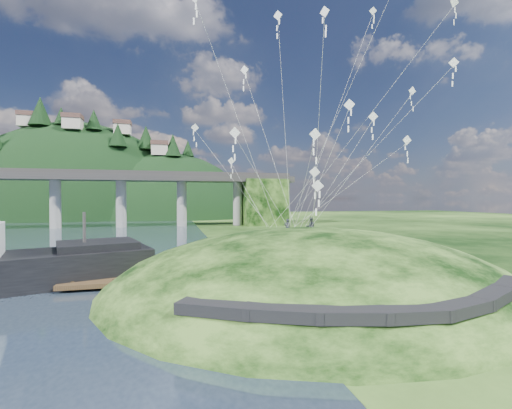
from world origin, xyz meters
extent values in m
plane|color=black|center=(0.00, 0.00, 0.00)|extent=(320.00, 320.00, 0.00)
ellipsoid|color=black|center=(8.00, 2.00, -1.50)|extent=(36.00, 32.00, 13.00)
cube|color=black|center=(-1.50, -8.00, 2.03)|extent=(4.32, 3.62, 0.71)
cube|color=black|center=(1.50, -9.65, 2.09)|extent=(4.10, 2.97, 0.61)
cube|color=black|center=(4.50, -10.65, 2.08)|extent=(3.85, 2.37, 0.62)
cube|color=black|center=(7.50, -11.10, 2.04)|extent=(3.62, 1.83, 0.66)
cube|color=black|center=(10.50, -10.90, 2.05)|extent=(3.82, 2.27, 0.68)
cube|color=black|center=(13.50, -9.95, 2.14)|extent=(4.11, 2.97, 0.71)
cube|color=black|center=(16.50, -8.40, 2.16)|extent=(4.26, 3.43, 0.66)
cylinder|color=gray|center=(-32.00, 70.00, 6.50)|extent=(2.60, 2.60, 13.00)
cylinder|color=gray|center=(-16.50, 70.00, 6.50)|extent=(2.60, 2.60, 13.00)
cylinder|color=gray|center=(-1.00, 70.00, 6.50)|extent=(2.60, 2.60, 13.00)
cylinder|color=gray|center=(14.50, 70.00, 6.50)|extent=(2.60, 2.60, 13.00)
cube|color=black|center=(22.00, 70.00, 6.50)|extent=(12.00, 11.00, 13.00)
ellipsoid|color=black|center=(-40.00, 126.00, -6.00)|extent=(96.00, 68.00, 88.00)
ellipsoid|color=black|center=(-5.00, 118.00, -10.00)|extent=(76.00, 56.00, 72.00)
cone|color=black|center=(-49.87, 114.63, 39.23)|extent=(8.01, 8.01, 10.54)
cone|color=black|center=(-42.87, 114.06, 37.88)|extent=(4.97, 4.97, 6.54)
cone|color=black|center=(-31.40, 112.04, 36.68)|extent=(5.83, 5.83, 7.67)
cone|color=black|center=(-22.45, 107.08, 30.58)|extent=(6.47, 6.47, 8.51)
cone|color=black|center=(-13.22, 113.99, 31.23)|extent=(7.13, 7.13, 9.38)
cone|color=black|center=(-3.12, 109.03, 27.87)|extent=(6.56, 6.56, 8.63)
cone|color=black|center=(2.77, 114.63, 27.68)|extent=(4.88, 4.88, 6.42)
cube|color=beige|center=(-55.00, 118.00, 35.99)|extent=(6.00, 5.00, 4.00)
cube|color=brown|center=(-55.00, 118.00, 38.69)|extent=(6.40, 5.40, 1.60)
cube|color=beige|center=(-38.00, 110.00, 34.28)|extent=(6.00, 5.00, 4.00)
cube|color=brown|center=(-38.00, 110.00, 36.98)|extent=(6.40, 5.40, 1.60)
cube|color=beige|center=(-22.00, 116.00, 34.18)|extent=(6.00, 5.00, 4.00)
cube|color=brown|center=(-22.00, 116.00, 36.88)|extent=(6.40, 5.40, 1.60)
cube|color=beige|center=(-8.00, 110.00, 25.88)|extent=(6.00, 5.00, 4.00)
cube|color=brown|center=(-8.00, 110.00, 28.58)|extent=(6.40, 5.40, 1.60)
cube|color=black|center=(-10.47, 9.36, 3.22)|extent=(8.02, 7.30, 0.67)
cylinder|color=#2D2B2B|center=(-11.53, 9.02, 4.66)|extent=(0.27, 0.27, 3.33)
cube|color=#362516|center=(-5.21, 5.61, 0.49)|extent=(15.10, 2.43, 0.38)
cylinder|color=#362516|center=(-11.68, 5.58, 0.22)|extent=(0.32, 0.32, 1.08)
cylinder|color=#362516|center=(-8.45, 5.59, 0.22)|extent=(0.32, 0.32, 1.08)
cylinder|color=#362516|center=(-5.21, 5.61, 0.22)|extent=(0.32, 0.32, 1.08)
cylinder|color=#362516|center=(-1.98, 5.62, 0.22)|extent=(0.32, 0.32, 1.08)
cylinder|color=#362516|center=(1.26, 5.63, 0.22)|extent=(0.32, 0.32, 1.08)
imported|color=#22252E|center=(6.51, 4.24, 5.71)|extent=(0.65, 0.50, 1.59)
imported|color=#22252E|center=(9.09, 4.95, 5.77)|extent=(0.99, 0.84, 1.80)
cube|color=white|center=(5.46, -4.27, 11.79)|extent=(0.80, 0.18, 0.80)
cube|color=white|center=(5.46, -4.27, 11.22)|extent=(0.11, 0.04, 0.47)
cube|color=white|center=(5.46, -4.27, 10.65)|extent=(0.11, 0.04, 0.47)
cube|color=white|center=(5.46, -4.27, 10.09)|extent=(0.11, 0.04, 0.47)
cube|color=white|center=(16.58, 6.47, 26.98)|extent=(0.75, 0.31, 0.77)
cube|color=white|center=(16.58, 6.47, 26.42)|extent=(0.10, 0.03, 0.45)
cube|color=white|center=(16.58, 6.47, 25.87)|extent=(0.10, 0.03, 0.45)
cube|color=white|center=(16.58, 6.47, 25.31)|extent=(0.10, 0.03, 0.45)
cube|color=white|center=(16.86, -3.76, 17.76)|extent=(0.67, 0.37, 0.73)
cube|color=white|center=(16.86, -3.76, 17.24)|extent=(0.10, 0.04, 0.42)
cube|color=white|center=(16.86, -3.76, 16.73)|extent=(0.10, 0.04, 0.42)
cube|color=white|center=(16.86, -3.76, 16.21)|extent=(0.10, 0.04, 0.42)
cube|color=white|center=(5.55, -5.47, 19.16)|extent=(0.42, 0.56, 0.65)
cube|color=white|center=(5.55, -5.47, 18.69)|extent=(0.08, 0.07, 0.39)
cube|color=white|center=(5.55, -5.47, 18.22)|extent=(0.08, 0.07, 0.39)
cube|color=white|center=(5.55, -5.47, 17.75)|extent=(0.08, 0.07, 0.39)
cube|color=white|center=(-1.99, 0.50, 21.80)|extent=(0.12, 0.06, 0.52)
cube|color=white|center=(-1.99, 0.50, 21.17)|extent=(0.12, 0.06, 0.52)
cube|color=white|center=(-1.99, 0.50, 20.54)|extent=(0.12, 0.06, 0.52)
cube|color=white|center=(9.75, -1.03, 14.87)|extent=(0.70, 0.60, 0.87)
cube|color=white|center=(9.75, -1.03, 14.25)|extent=(0.11, 0.07, 0.51)
cube|color=white|center=(9.75, -1.03, 13.62)|extent=(0.11, 0.07, 0.51)
cube|color=white|center=(9.75, -1.03, 13.00)|extent=(0.11, 0.07, 0.51)
cube|color=white|center=(15.57, -0.86, 16.43)|extent=(0.69, 0.14, 0.68)
cube|color=white|center=(15.57, -0.86, 15.95)|extent=(0.09, 0.03, 0.40)
cube|color=white|center=(15.57, -0.86, 15.46)|extent=(0.09, 0.03, 0.40)
cube|color=white|center=(15.57, -0.86, 14.97)|extent=(0.09, 0.03, 0.40)
cube|color=white|center=(-1.72, 5.16, 13.77)|extent=(0.69, 0.19, 0.68)
cube|color=white|center=(-1.72, 5.16, 13.28)|extent=(0.09, 0.05, 0.40)
cube|color=white|center=(-1.72, 5.16, 12.79)|extent=(0.09, 0.05, 0.40)
cube|color=white|center=(-1.72, 5.16, 12.30)|extent=(0.09, 0.05, 0.40)
cube|color=white|center=(0.98, 0.51, 12.58)|extent=(0.80, 0.42, 0.85)
cube|color=white|center=(0.98, 0.51, 11.96)|extent=(0.11, 0.04, 0.50)
cube|color=white|center=(0.98, 0.51, 11.34)|extent=(0.11, 0.04, 0.50)
cube|color=white|center=(0.98, 0.51, 10.73)|extent=(0.11, 0.04, 0.50)
cube|color=white|center=(5.61, 4.31, 23.99)|extent=(0.68, 0.58, 0.84)
cube|color=white|center=(5.61, 4.31, 23.39)|extent=(0.11, 0.07, 0.49)
cube|color=white|center=(5.61, 4.31, 22.78)|extent=(0.11, 0.07, 0.49)
cube|color=white|center=(5.61, 4.31, 22.18)|extent=(0.11, 0.07, 0.49)
cube|color=white|center=(2.97, 6.35, 19.63)|extent=(0.67, 0.54, 0.82)
cube|color=white|center=(2.97, 6.35, 19.05)|extent=(0.10, 0.07, 0.47)
cube|color=white|center=(2.97, 6.35, 18.47)|extent=(0.10, 0.07, 0.47)
cube|color=white|center=(2.97, 6.35, 17.89)|extent=(0.10, 0.07, 0.47)
cube|color=white|center=(5.06, -5.61, 8.35)|extent=(0.68, 0.42, 0.73)
cube|color=white|center=(5.06, -5.61, 7.81)|extent=(0.10, 0.04, 0.44)
cube|color=white|center=(5.06, -5.61, 7.27)|extent=(0.10, 0.04, 0.44)
cube|color=white|center=(5.06, -5.61, 6.73)|extent=(0.10, 0.04, 0.44)
cube|color=white|center=(16.40, -4.24, 21.93)|extent=(0.73, 0.27, 0.70)
cube|color=white|center=(16.40, -4.24, 21.41)|extent=(0.09, 0.05, 0.42)
cube|color=white|center=(16.40, -4.24, 20.90)|extent=(0.09, 0.05, 0.42)
cube|color=white|center=(16.40, -4.24, 20.38)|extent=(0.09, 0.05, 0.42)
cube|color=white|center=(2.59, 11.46, 11.64)|extent=(0.75, 0.33, 0.78)
cube|color=white|center=(2.59, 11.46, 11.08)|extent=(0.10, 0.07, 0.45)
cube|color=white|center=(2.59, 11.46, 10.53)|extent=(0.10, 0.07, 0.45)
cube|color=white|center=(2.59, 11.46, 9.97)|extent=(0.10, 0.07, 0.45)
cube|color=white|center=(14.12, 2.51, 15.04)|extent=(0.77, 0.48, 0.85)
cube|color=white|center=(14.12, 2.51, 14.42)|extent=(0.11, 0.05, 0.50)
cube|color=white|center=(14.12, 2.51, 13.81)|extent=(0.11, 0.05, 0.50)
cube|color=white|center=(14.12, 2.51, 13.20)|extent=(0.11, 0.05, 0.50)
cube|color=white|center=(16.66, 1.14, 12.77)|extent=(0.85, 0.17, 0.85)
cube|color=white|center=(16.66, 1.14, 12.17)|extent=(0.11, 0.03, 0.49)
cube|color=white|center=(16.66, 1.14, 11.56)|extent=(0.11, 0.03, 0.49)
cube|color=white|center=(16.66, 1.14, 10.96)|extent=(0.11, 0.03, 0.49)
cube|color=white|center=(6.95, -0.82, 9.60)|extent=(0.86, 0.22, 0.85)
cube|color=white|center=(6.95, -0.82, 8.99)|extent=(0.11, 0.03, 0.50)
cube|color=white|center=(6.95, -0.82, 8.39)|extent=(0.11, 0.03, 0.50)
cube|color=white|center=(6.95, -0.82, 7.78)|extent=(0.11, 0.03, 0.50)
camera|label=1|loc=(-3.74, -25.22, 7.56)|focal=24.00mm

